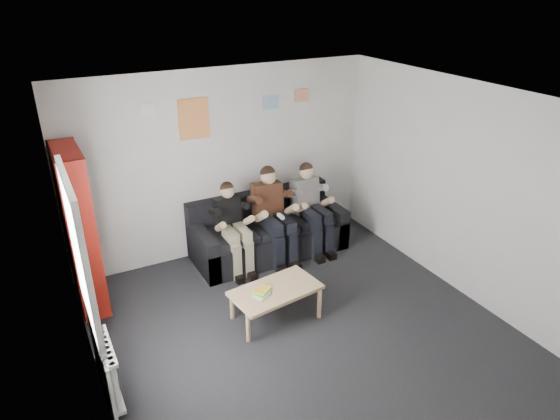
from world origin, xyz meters
name	(u,v)px	position (x,y,z in m)	size (l,w,h in m)	color
room_shell	(316,237)	(0.00, 0.00, 1.35)	(5.00, 5.00, 5.00)	black
sofa	(268,233)	(0.48, 2.07, 0.31)	(2.25, 0.92, 0.87)	black
bookshelf	(80,230)	(-2.07, 1.99, 1.02)	(0.30, 0.91, 2.03)	maroon
coffee_table	(276,292)	(-0.17, 0.58, 0.37)	(1.05, 0.58, 0.42)	tan
game_cases	(262,292)	(-0.35, 0.56, 0.44)	(0.24, 0.20, 0.05)	silver
person_left	(233,228)	(-0.15, 1.88, 0.64)	(0.36, 0.77, 1.25)	black
person_middle	(274,216)	(0.48, 1.87, 0.68)	(0.42, 0.90, 1.37)	#4B2519
person_right	(312,208)	(1.10, 1.87, 0.66)	(0.39, 0.84, 1.32)	white
radiator	(111,369)	(-2.15, 0.20, 0.35)	(0.10, 0.64, 0.60)	white
window	(91,314)	(-2.22, 0.20, 1.03)	(0.05, 1.30, 2.36)	white
poster_large	(194,119)	(-0.40, 2.49, 2.05)	(0.42, 0.01, 0.55)	#D6C94B
poster_blue	(271,102)	(0.75, 2.49, 2.15)	(0.25, 0.01, 0.20)	#3F96D8
poster_pink	(301,95)	(1.25, 2.49, 2.20)	(0.22, 0.01, 0.18)	#BF3B79
poster_sign	(147,109)	(-1.00, 2.49, 2.25)	(0.20, 0.01, 0.14)	white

